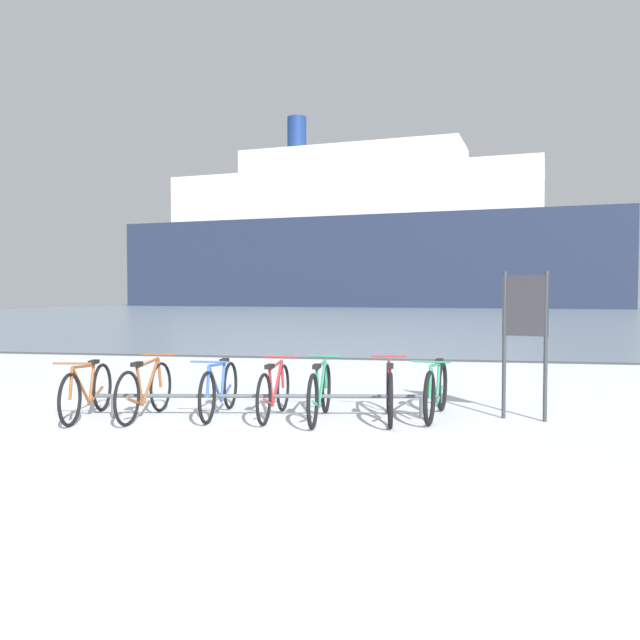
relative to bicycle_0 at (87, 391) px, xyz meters
The scene contains 11 objects.
ground 51.92m from the bicycle_0, 87.16° to the left, with size 80.00×132.00×0.08m.
bike_rack 2.25m from the bicycle_0, 10.35° to the left, with size 4.27×0.74×0.31m.
bicycle_0 is the anchor object (origin of this frame).
bicycle_1 0.73m from the bicycle_0, 10.85° to the left, with size 0.46×1.63×0.78m.
bicycle_2 1.65m from the bicycle_0, 15.53° to the left, with size 0.46×1.70×0.76m.
bicycle_3 2.35m from the bicycle_0, 10.88° to the left, with size 0.46×1.60×0.74m.
bicycle_4 2.93m from the bicycle_0, ahead, with size 0.46×1.71×0.76m.
bicycle_5 3.79m from the bicycle_0, ahead, with size 0.46×1.64×0.77m.
bicycle_6 4.40m from the bicycle_0, 10.53° to the left, with size 0.46×1.69×0.77m.
info_sign 5.54m from the bicycle_0, ahead, with size 0.54×0.19×1.84m.
ferry_ship 70.56m from the bicycle_0, 93.73° to the left, with size 58.67×21.85×22.97m.
Camera 1 is at (1.74, -5.48, 1.58)m, focal length 36.77 mm.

